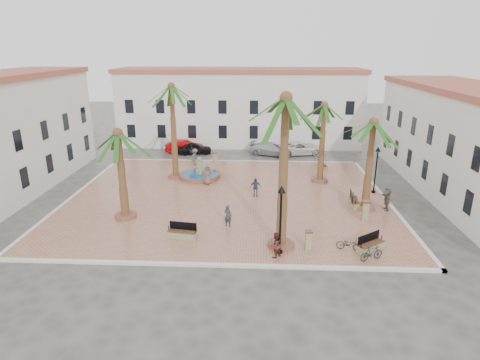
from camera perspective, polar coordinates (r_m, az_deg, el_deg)
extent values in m
plane|color=#56544F|center=(33.59, -1.71, -2.56)|extent=(120.00, 120.00, 0.00)
cube|color=tan|center=(33.57, -1.71, -2.44)|extent=(26.00, 22.00, 0.15)
cube|color=silver|center=(43.99, -0.62, 2.68)|extent=(26.30, 0.30, 0.16)
cube|color=silver|center=(23.66, -3.77, -11.98)|extent=(26.30, 0.30, 0.16)
cube|color=silver|center=(35.08, 20.00, -2.65)|extent=(0.30, 22.30, 0.16)
cube|color=silver|center=(36.88, -22.29, -1.91)|extent=(0.30, 22.30, 0.16)
cube|color=white|center=(51.87, -0.05, 10.10)|extent=(30.00, 7.00, 9.00)
cube|color=#B65943|center=(51.39, -0.06, 15.35)|extent=(30.40, 7.40, 0.50)
cube|color=black|center=(51.22, -15.19, 6.74)|extent=(1.00, 0.12, 1.60)
cube|color=black|center=(50.20, -11.08, 6.81)|extent=(1.00, 0.12, 1.60)
cube|color=black|center=(49.45, -6.82, 6.85)|extent=(1.00, 0.12, 1.60)
cube|color=black|center=(48.98, -2.46, 6.85)|extent=(1.00, 0.12, 1.60)
cube|color=black|center=(48.79, 1.96, 6.81)|extent=(1.00, 0.12, 1.60)
cube|color=black|center=(48.88, 6.39, 6.73)|extent=(1.00, 0.12, 1.60)
cube|color=black|center=(49.27, 10.78, 6.61)|extent=(1.00, 0.12, 1.60)
cube|color=black|center=(49.93, 15.07, 6.46)|extent=(1.00, 0.12, 1.60)
cube|color=black|center=(50.73, -15.47, 10.06)|extent=(1.00, 0.12, 1.60)
cube|color=black|center=(49.70, -11.29, 10.20)|extent=(1.00, 0.12, 1.60)
cube|color=black|center=(48.94, -6.96, 10.29)|extent=(1.00, 0.12, 1.60)
cube|color=black|center=(48.46, -2.51, 10.33)|extent=(1.00, 0.12, 1.60)
cube|color=black|center=(48.27, 2.00, 10.30)|extent=(1.00, 0.12, 1.60)
cube|color=black|center=(48.37, 6.52, 10.21)|extent=(1.00, 0.12, 1.60)
cube|color=black|center=(48.75, 10.99, 10.06)|extent=(1.00, 0.12, 1.60)
cube|color=black|center=(49.42, 15.36, 9.86)|extent=(1.00, 0.12, 1.60)
cube|color=white|center=(38.39, 29.88, 4.27)|extent=(7.00, 26.00, 8.50)
cube|color=#B65943|center=(37.73, 30.98, 10.89)|extent=(7.40, 26.40, 0.50)
cube|color=black|center=(30.72, 29.79, -2.79)|extent=(0.12, 1.00, 1.60)
cube|color=black|center=(33.87, 27.09, -0.54)|extent=(0.12, 1.00, 1.60)
cube|color=black|center=(37.12, 24.86, 1.33)|extent=(0.12, 1.00, 1.60)
cube|color=black|center=(40.45, 22.99, 2.88)|extent=(0.12, 1.00, 1.60)
cube|color=black|center=(43.84, 21.40, 4.20)|extent=(0.12, 1.00, 1.60)
cube|color=black|center=(47.28, 20.04, 5.32)|extent=(0.12, 1.00, 1.60)
cube|color=black|center=(29.89, 30.70, 2.59)|extent=(0.12, 1.00, 1.60)
cube|color=black|center=(33.12, 27.84, 4.38)|extent=(0.12, 1.00, 1.60)
cube|color=black|center=(36.43, 25.49, 5.83)|extent=(0.12, 1.00, 1.60)
cube|color=black|center=(39.82, 23.53, 7.04)|extent=(0.12, 1.00, 1.60)
cube|color=black|center=(43.26, 21.86, 8.05)|extent=(0.12, 1.00, 1.60)
cube|color=black|center=(46.74, 20.44, 8.90)|extent=(0.12, 1.00, 1.60)
cube|color=black|center=(35.99, -28.36, 0.31)|extent=(0.12, 1.00, 1.60)
cube|color=black|center=(39.31, -25.49, 2.13)|extent=(0.12, 1.00, 1.60)
cube|color=black|center=(42.75, -23.07, 3.66)|extent=(0.12, 1.00, 1.60)
cube|color=black|center=(46.28, -21.00, 4.95)|extent=(0.12, 1.00, 1.60)
cube|color=black|center=(35.29, -29.09, 4.94)|extent=(0.12, 1.00, 1.60)
cube|color=black|center=(38.67, -26.10, 6.39)|extent=(0.12, 1.00, 1.60)
cube|color=black|center=(42.16, -23.58, 7.59)|extent=(0.12, 1.00, 1.60)
cube|color=black|center=(45.73, -21.44, 8.60)|extent=(0.12, 1.00, 1.60)
cylinder|color=#9C5B46|center=(38.51, -5.70, 0.66)|extent=(3.91, 3.91, 0.37)
cylinder|color=#194C8C|center=(38.45, -5.71, 0.90)|extent=(3.44, 3.44, 0.06)
cylinder|color=#8E9163|center=(38.45, -5.71, 0.93)|extent=(0.84, 0.84, 0.74)
cylinder|color=#8E9163|center=(38.23, -5.75, 1.99)|extent=(0.56, 0.56, 1.12)
sphere|color=#8E9163|center=(38.04, -5.78, 3.00)|extent=(0.41, 0.41, 0.41)
cylinder|color=#9C5B46|center=(38.83, -9.09, 0.56)|extent=(1.51, 1.51, 0.23)
cylinder|color=brown|center=(37.75, -9.42, 6.75)|extent=(0.49, 0.49, 8.33)
sphere|color=brown|center=(37.15, -9.76, 13.05)|extent=(0.66, 0.66, 0.66)
cylinder|color=#9C5B46|center=(30.67, -15.93, -4.88)|extent=(1.57, 1.57, 0.24)
cylinder|color=brown|center=(29.61, -16.46, 0.73)|extent=(0.51, 0.51, 6.06)
sphere|color=brown|center=(28.87, -17.01, 6.46)|extent=(0.69, 0.69, 0.69)
cylinder|color=#9C5B46|center=(25.56, 5.82, -9.07)|extent=(1.67, 1.67, 0.25)
cylinder|color=brown|center=(23.79, 6.17, 0.81)|extent=(0.54, 0.54, 8.96)
sphere|color=brown|center=(22.84, 6.57, 11.57)|extent=(0.73, 0.73, 0.73)
cylinder|color=#9C5B46|center=(32.51, 17.33, -3.67)|extent=(1.56, 1.56, 0.23)
cylinder|color=brown|center=(31.45, 17.91, 2.02)|extent=(0.51, 0.51, 6.49)
sphere|color=brown|center=(30.74, 18.51, 7.83)|extent=(0.68, 0.68, 0.68)
cylinder|color=#9C5B46|center=(37.92, 11.26, -0.01)|extent=(1.51, 1.51, 0.23)
cylinder|color=brown|center=(36.98, 11.60, 5.16)|extent=(0.49, 0.49, 6.81)
sphere|color=brown|center=(36.37, 11.95, 10.39)|extent=(0.66, 0.66, 0.66)
cube|color=#8E9163|center=(26.66, -8.21, -7.74)|extent=(2.02, 0.88, 0.43)
cube|color=#56351E|center=(26.55, -8.23, -7.26)|extent=(1.90, 0.81, 0.06)
cube|color=black|center=(26.63, -8.09, -6.48)|extent=(1.83, 0.33, 0.54)
cylinder|color=black|center=(26.80, -10.11, -6.80)|extent=(0.05, 0.05, 0.32)
cylinder|color=black|center=(26.22, -6.33, -7.21)|extent=(0.05, 0.05, 0.32)
cube|color=#8E9163|center=(26.14, 18.12, -9.07)|extent=(1.98, 1.68, 0.45)
cube|color=#56351E|center=(26.03, 18.18, -8.57)|extent=(1.86, 1.57, 0.07)
cube|color=black|center=(26.03, 17.83, -7.79)|extent=(1.56, 1.16, 0.56)
cylinder|color=black|center=(25.29, 16.84, -8.91)|extent=(0.05, 0.05, 0.33)
cylinder|color=black|center=(26.66, 19.50, -7.73)|extent=(0.05, 0.05, 0.33)
cube|color=#8E9163|center=(32.85, 15.90, -3.11)|extent=(0.83, 2.03, 0.44)
cube|color=#56351E|center=(32.76, 15.94, -2.70)|extent=(0.76, 1.91, 0.07)
cube|color=black|center=(32.63, 15.57, -2.20)|extent=(0.28, 1.85, 0.55)
cylinder|color=black|center=(31.85, 16.12, -3.08)|extent=(0.05, 0.05, 0.33)
cylinder|color=black|center=(33.58, 15.80, -1.93)|extent=(0.05, 0.05, 0.33)
cube|color=#8E9163|center=(41.97, 11.76, 1.87)|extent=(0.71, 1.72, 0.37)
cube|color=#56351E|center=(41.91, 11.78, 2.15)|extent=(0.65, 1.63, 0.06)
cube|color=black|center=(41.79, 11.53, 2.47)|extent=(0.24, 1.57, 0.46)
cylinder|color=black|center=(41.16, 12.08, 1.99)|extent=(0.05, 0.05, 0.28)
cylinder|color=black|center=(42.61, 11.50, 2.59)|extent=(0.05, 0.05, 0.28)
cylinder|color=black|center=(24.82, 5.63, -10.06)|extent=(0.38, 0.38, 0.17)
cylinder|color=black|center=(23.96, 5.77, -5.97)|extent=(0.13, 0.13, 3.84)
cone|color=black|center=(23.18, 5.93, -1.28)|extent=(0.47, 0.47, 0.43)
sphere|color=beige|center=(23.23, 5.92, -1.65)|extent=(0.26, 0.26, 0.26)
cylinder|color=black|center=(36.24, 18.44, -1.56)|extent=(0.36, 0.36, 0.16)
cylinder|color=black|center=(35.69, 18.73, 1.16)|extent=(0.12, 0.12, 3.57)
cone|color=black|center=(35.19, 19.06, 4.17)|extent=(0.44, 0.44, 0.40)
sphere|color=beige|center=(35.23, 19.03, 3.93)|extent=(0.24, 0.24, 0.24)
cube|color=#8E9163|center=(25.22, 9.68, -8.50)|extent=(0.37, 0.37, 1.16)
cube|color=#9C5B46|center=(24.95, 9.76, -7.22)|extent=(0.46, 0.46, 0.09)
cube|color=#8E9163|center=(42.12, -3.57, 2.96)|extent=(0.50, 0.50, 1.33)
cube|color=#9C5B46|center=(41.93, -3.59, 3.91)|extent=(0.62, 0.62, 0.10)
cube|color=#8E9163|center=(30.07, 17.43, -4.29)|extent=(0.48, 0.48, 1.41)
cube|color=#9C5B46|center=(29.80, 17.57, -2.95)|extent=(0.60, 0.60, 0.11)
cylinder|color=black|center=(24.87, 5.27, -9.34)|extent=(0.34, 0.34, 0.66)
imported|color=#2D3544|center=(27.79, -1.74, -5.09)|extent=(0.69, 0.58, 1.60)
imported|color=black|center=(25.75, 15.23, -8.78)|extent=(1.59, 0.90, 0.79)
imported|color=#572421|center=(24.00, 5.05, -9.20)|extent=(0.97, 0.96, 1.58)
imported|color=black|center=(24.94, 18.21, -9.83)|extent=(1.60, 1.04, 0.94)
imported|color=brown|center=(36.27, -4.64, 0.75)|extent=(0.93, 0.66, 1.81)
imported|color=#354662|center=(33.33, 2.20, -1.01)|extent=(0.96, 0.47, 1.59)
imported|color=#535358|center=(42.36, -6.42, 3.27)|extent=(1.07, 1.31, 1.76)
imported|color=#65584E|center=(32.50, 20.18, -2.54)|extent=(0.53, 1.64, 1.77)
imported|color=black|center=(47.53, -6.49, 4.51)|extent=(4.21, 2.33, 1.36)
imported|color=#BC0607|center=(48.24, -7.88, 4.74)|extent=(4.49, 1.58, 1.48)
imported|color=silver|center=(46.80, 4.41, 4.41)|extent=(5.36, 3.68, 1.44)
imported|color=white|center=(47.49, 8.60, 4.49)|extent=(5.75, 3.58, 1.49)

